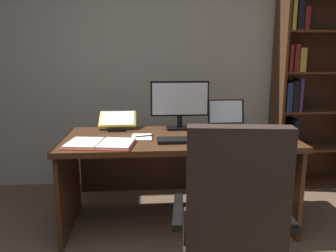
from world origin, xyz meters
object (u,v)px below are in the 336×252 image
(computer_mouse, at_px, (227,138))
(keyboard, at_px, (186,140))
(open_binder, at_px, (100,144))
(pen, at_px, (144,136))
(laptop, at_px, (228,122))
(monitor, at_px, (180,105))
(reading_stand_with_book, at_px, (117,121))
(bookshelf, at_px, (307,95))
(office_chair, at_px, (232,234))
(desk, at_px, (177,157))
(notepad, at_px, (142,137))

(computer_mouse, bearing_deg, keyboard, 180.00)
(open_binder, height_order, pen, open_binder)
(laptop, distance_m, open_binder, 1.14)
(computer_mouse, bearing_deg, monitor, 124.13)
(computer_mouse, relative_size, reading_stand_with_book, 0.33)
(monitor, xyz_separation_m, pen, (-0.30, -0.30, -0.19))
(pen, bearing_deg, bookshelf, 25.42)
(office_chair, bearing_deg, bookshelf, 62.47)
(desk, xyz_separation_m, notepad, (-0.28, -0.11, 0.19))
(bookshelf, height_order, computer_mouse, bookshelf)
(laptop, height_order, pen, laptop)
(desk, relative_size, bookshelf, 0.90)
(desk, bearing_deg, office_chair, -80.29)
(keyboard, xyz_separation_m, notepad, (-0.32, 0.14, -0.01))
(bookshelf, bearing_deg, desk, -154.02)
(computer_mouse, bearing_deg, bookshelf, 41.55)
(office_chair, relative_size, monitor, 2.08)
(bookshelf, relative_size, laptop, 6.05)
(laptop, distance_m, notepad, 0.80)
(office_chair, height_order, laptop, office_chair)
(desk, distance_m, laptop, 0.56)
(bookshelf, xyz_separation_m, office_chair, (-1.21, -1.72, -0.51))
(office_chair, relative_size, open_binder, 2.03)
(laptop, bearing_deg, notepad, -157.91)
(monitor, bearing_deg, pen, -135.19)
(laptop, height_order, keyboard, laptop)
(monitor, bearing_deg, open_binder, -141.02)
(notepad, distance_m, pen, 0.02)
(monitor, bearing_deg, notepad, -137.03)
(bookshelf, bearing_deg, notepad, -154.85)
(monitor, xyz_separation_m, open_binder, (-0.61, -0.49, -0.19))
(reading_stand_with_book, height_order, notepad, reading_stand_with_book)
(open_binder, relative_size, notepad, 2.39)
(desk, height_order, computer_mouse, computer_mouse)
(keyboard, bearing_deg, bookshelf, 34.54)
(open_binder, bearing_deg, bookshelf, 35.37)
(monitor, distance_m, reading_stand_with_book, 0.55)
(open_binder, distance_m, pen, 0.36)
(monitor, relative_size, keyboard, 1.17)
(open_binder, distance_m, notepad, 0.35)
(laptop, xyz_separation_m, reading_stand_with_book, (-0.94, 0.06, 0.02))
(bookshelf, relative_size, pen, 13.89)
(monitor, relative_size, reading_stand_with_book, 1.57)
(laptop, relative_size, pen, 2.29)
(desk, height_order, open_binder, open_binder)
(office_chair, height_order, pen, office_chair)
(notepad, bearing_deg, pen, 0.00)
(laptop, relative_size, notepad, 1.53)
(computer_mouse, bearing_deg, laptop, 75.06)
(pen, bearing_deg, notepad, 180.00)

